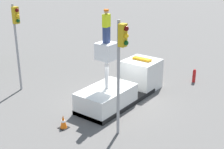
{
  "coord_description": "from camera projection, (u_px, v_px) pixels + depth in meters",
  "views": [
    {
      "loc": [
        -13.56,
        -9.74,
        7.96
      ],
      "look_at": [
        -1.87,
        -1.03,
        2.54
      ],
      "focal_mm": 50.0,
      "sensor_mm": 36.0,
      "label": 1
    }
  ],
  "objects": [
    {
      "name": "worker",
      "position": [
        106.0,
        26.0,
        16.05
      ],
      "size": [
        0.4,
        0.26,
        1.75
      ],
      "color": "navy",
      "rests_on": "bucket_truck"
    },
    {
      "name": "ground_plane",
      "position": [
        117.0,
        102.0,
        18.42
      ],
      "size": [
        120.0,
        120.0,
        0.0
      ],
      "primitive_type": "plane",
      "color": "#565451"
    },
    {
      "name": "fire_hydrant",
      "position": [
        194.0,
        76.0,
        21.3
      ],
      "size": [
        0.46,
        0.22,
        0.94
      ],
      "color": "red",
      "rests_on": "ground"
    },
    {
      "name": "traffic_light_across",
      "position": [
        17.0,
        31.0,
        18.85
      ],
      "size": [
        0.34,
        0.57,
        5.47
      ],
      "color": "gray",
      "rests_on": "ground"
    },
    {
      "name": "traffic_cone_rear",
      "position": [
        63.0,
        122.0,
        15.51
      ],
      "size": [
        0.44,
        0.44,
        0.71
      ],
      "color": "black",
      "rests_on": "ground"
    },
    {
      "name": "traffic_light_pole",
      "position": [
        121.0,
        57.0,
        13.74
      ],
      "size": [
        0.34,
        0.57,
        5.54
      ],
      "color": "gray",
      "rests_on": "ground"
    },
    {
      "name": "bucket_truck",
      "position": [
        123.0,
        86.0,
        18.6
      ],
      "size": [
        6.44,
        2.1,
        3.82
      ],
      "color": "black",
      "rests_on": "ground"
    }
  ]
}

